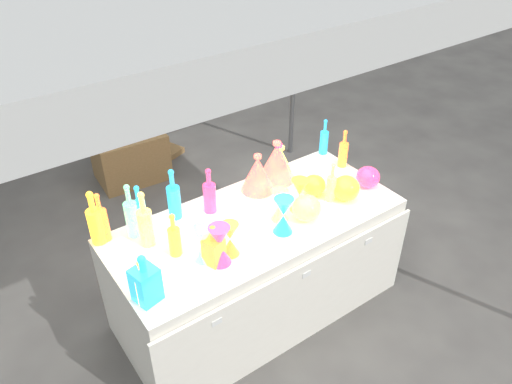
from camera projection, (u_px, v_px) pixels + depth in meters
ground at (256, 305)px, 3.45m from camera, size 80.00×80.00×0.00m
display_table at (257, 266)px, 3.23m from camera, size 1.84×0.83×0.75m
cardboard_box_closed at (130, 156)px, 4.64m from camera, size 0.66×0.50×0.46m
cardboard_box_flat at (145, 157)px, 5.02m from camera, size 0.79×0.68×0.06m
bottle_0 at (95, 217)px, 2.75m from camera, size 0.10×0.10×0.34m
bottle_1 at (140, 208)px, 2.86m from camera, size 0.09×0.09×0.31m
bottle_2 at (101, 217)px, 2.78m from camera, size 0.07×0.07×0.32m
bottle_3 at (209, 190)px, 3.00m from camera, size 0.08×0.08×0.31m
bottle_4 at (145, 219)px, 2.73m from camera, size 0.09×0.09×0.35m
bottle_5 at (131, 211)px, 2.80m from camera, size 0.08×0.08×0.35m
bottle_6 at (174, 234)px, 2.69m from camera, size 0.07×0.07×0.27m
bottle_7 at (173, 194)px, 2.94m from camera, size 0.09×0.09×0.34m
decanter_0 at (144, 279)px, 2.43m from camera, size 0.12×0.12×0.25m
decanter_1 at (213, 244)px, 2.64m from camera, size 0.12×0.12×0.25m
decanter_2 at (145, 278)px, 2.41m from camera, size 0.14×0.14×0.28m
hourglass_0 at (230, 239)px, 2.71m from camera, size 0.11×0.11×0.20m
hourglass_1 at (220, 245)px, 2.64m from camera, size 0.15×0.15×0.24m
hourglass_2 at (280, 205)px, 2.96m from camera, size 0.11×0.11×0.21m
hourglass_3 at (203, 244)px, 2.66m from camera, size 0.14×0.14×0.22m
hourglass_4 at (299, 195)px, 3.04m from camera, size 0.12×0.12×0.22m
hourglass_5 at (283, 215)px, 2.85m from camera, size 0.15×0.15×0.23m
globe_0 at (346, 189)px, 3.15m from camera, size 0.21×0.21×0.14m
globe_1 at (306, 209)px, 2.98m from camera, size 0.19×0.19×0.14m
globe_2 at (314, 186)px, 3.20m from camera, size 0.19×0.19×0.12m
globe_3 at (368, 178)px, 3.27m from camera, size 0.21×0.21×0.13m
lampshade_0 at (258, 173)px, 3.20m from camera, size 0.25×0.25×0.26m
lampshade_1 at (277, 161)px, 3.30m from camera, size 0.25×0.25×0.29m
lampshade_2 at (278, 162)px, 3.31m from camera, size 0.24×0.24×0.27m
lampshade_3 at (281, 162)px, 3.33m from camera, size 0.23×0.23×0.24m
bottle_8 at (324, 137)px, 3.59m from camera, size 0.07×0.07×0.27m
bottle_9 at (344, 148)px, 3.44m from camera, size 0.07×0.07×0.28m
bottle_11 at (332, 182)px, 3.10m from camera, size 0.07×0.07×0.27m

